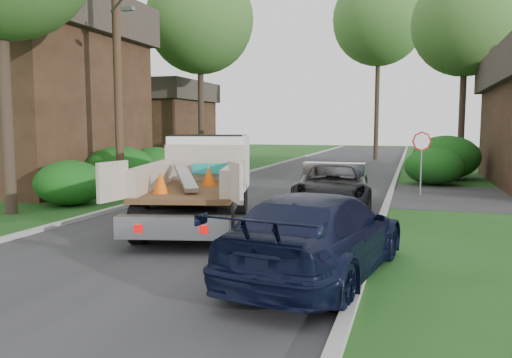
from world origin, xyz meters
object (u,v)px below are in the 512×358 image
object	(u,v)px
flatbed_truck	(204,174)
utility_pole	(117,57)
tree_right_far	(466,23)
tree_center_far	(379,20)
navy_suv	(319,234)
tree_left_far	(200,20)
house_left_near	(16,90)
tree_left_back	(64,13)
stop_sign	(421,150)
house_left_far	(154,121)
black_pickup	(332,186)

from	to	relation	value
flatbed_truck	utility_pole	bearing A→B (deg)	133.19
utility_pole	tree_right_far	world-z (taller)	tree_right_far
tree_center_far	navy_suv	world-z (taller)	tree_center_far
tree_right_far	tree_center_far	world-z (taller)	tree_center_far
tree_left_far	flatbed_truck	world-z (taller)	tree_left_far
house_left_near	tree_right_far	size ratio (longest dim) A/B	0.85
utility_pole	tree_left_back	xyz separation A→B (m)	(-8.52, 8.02, 3.80)
stop_sign	house_left_near	world-z (taller)	house_left_near
house_left_near	utility_pole	bearing A→B (deg)	-17.20
house_left_far	flatbed_truck	bearing A→B (deg)	-57.62
utility_pole	navy_suv	world-z (taller)	utility_pole
flatbed_truck	black_pickup	distance (m)	4.56
navy_suv	tree_left_far	bearing A→B (deg)	-51.86
tree_right_far	black_pickup	size ratio (longest dim) A/B	2.23
stop_sign	utility_pole	world-z (taller)	utility_pole
tree_center_far	flatbed_truck	size ratio (longest dim) A/B	2.13
tree_left_far	black_pickup	xyz separation A→B (m)	(9.90, -11.84, -8.26)
tree_left_back	house_left_near	bearing A→B (deg)	-71.57
house_left_far	tree_left_far	xyz separation A→B (m)	(6.00, -5.00, 5.93)
house_left_far	navy_suv	xyz separation A→B (m)	(16.85, -24.50, -2.29)
house_left_near	tree_left_far	size ratio (longest dim) A/B	0.80
tree_left_back	house_left_far	bearing A→B (deg)	86.82
house_left_near	flatbed_truck	size ratio (longest dim) A/B	1.42
tree_left_back	navy_suv	bearing A→B (deg)	-41.78
tree_right_far	navy_suv	size ratio (longest dim) A/B	2.19
tree_left_back	tree_center_far	size ratio (longest dim) A/B	0.82
tree_right_far	flatbed_truck	world-z (taller)	tree_right_far
tree_left_back	tree_right_far	bearing A→B (deg)	18.03
tree_center_far	navy_suv	bearing A→B (deg)	-87.62
stop_sign	tree_left_far	size ratio (longest dim) A/B	0.20
utility_pole	house_left_far	world-z (taller)	utility_pole
house_left_near	tree_right_far	distance (m)	23.81
flatbed_truck	navy_suv	world-z (taller)	flatbed_truck
flatbed_truck	black_pickup	world-z (taller)	flatbed_truck
flatbed_truck	house_left_far	bearing A→B (deg)	108.30
tree_right_far	tree_left_back	bearing A→B (deg)	-161.97
tree_center_far	flatbed_truck	bearing A→B (deg)	-95.71
utility_pole	tree_left_back	size ratio (longest dim) A/B	0.83
tree_left_far	house_left_near	bearing A→B (deg)	-114.23
flatbed_truck	black_pickup	xyz separation A→B (m)	(3.20, 3.19, -0.61)
flatbed_truck	tree_right_far	bearing A→B (deg)	51.19
house_left_near	house_left_far	world-z (taller)	house_left_near
tree_right_far	tree_left_back	xyz separation A→B (m)	(-21.50, -7.00, 0.50)
tree_center_far	flatbed_truck	distance (m)	29.78
tree_left_far	tree_right_far	size ratio (longest dim) A/B	1.06
flatbed_truck	house_left_near	bearing A→B (deg)	141.75
stop_sign	navy_suv	bearing A→B (deg)	-99.13
house_left_near	tree_right_far	xyz separation A→B (m)	(19.50, 13.00, 4.20)
utility_pole	flatbed_truck	bearing A→B (deg)	-32.73
house_left_near	tree_left_back	world-z (taller)	tree_left_back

